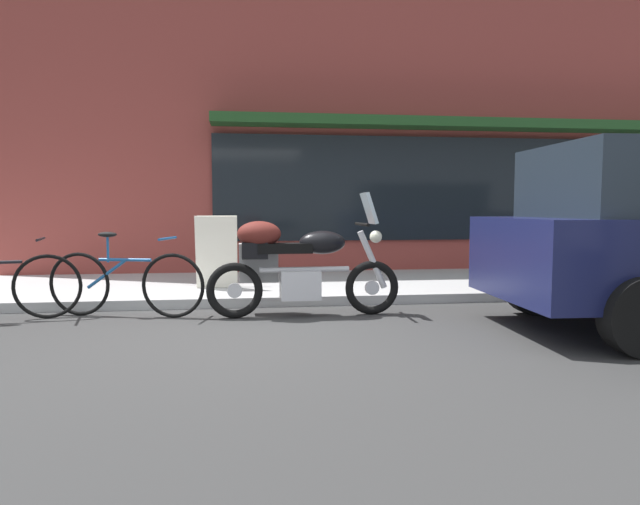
# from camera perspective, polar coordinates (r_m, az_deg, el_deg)

# --- Properties ---
(ground_plane) EXTENTS (80.00, 80.00, 0.00)m
(ground_plane) POSITION_cam_1_polar(r_m,az_deg,el_deg) (5.52, -7.45, -8.11)
(ground_plane) COLOR #353535
(touring_motorcycle) EXTENTS (2.16, 0.65, 1.39)m
(touring_motorcycle) POSITION_cam_1_polar(r_m,az_deg,el_deg) (6.19, -2.85, -1.10)
(touring_motorcycle) COLOR black
(touring_motorcycle) RESTS_ON ground_plane
(parked_bicycle) EXTENTS (1.77, 0.59, 0.95)m
(parked_bicycle) POSITION_cam_1_polar(r_m,az_deg,el_deg) (6.54, -19.38, -2.90)
(parked_bicycle) COLOR black
(parked_bicycle) RESTS_ON ground_plane
(sandwich_board_sign) EXTENTS (0.55, 0.42, 0.98)m
(sandwich_board_sign) POSITION_cam_1_polar(r_m,az_deg,el_deg) (7.70, -10.56, 0.09)
(sandwich_board_sign) COLOR silver
(sandwich_board_sign) RESTS_ON sidewalk_curb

